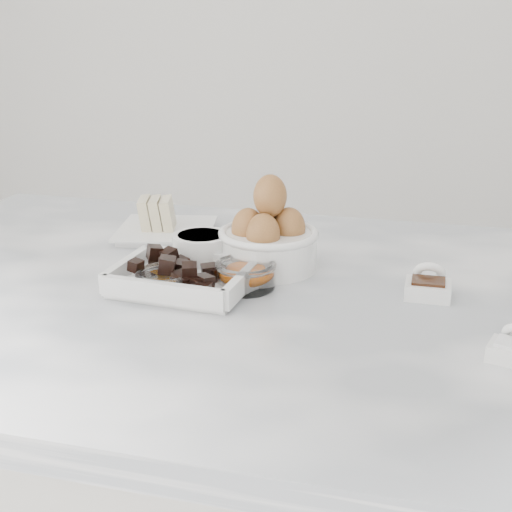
{
  "coord_description": "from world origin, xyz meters",
  "views": [
    {
      "loc": [
        0.26,
        -0.89,
        1.31
      ],
      "look_at": [
        0.02,
        0.03,
        0.98
      ],
      "focal_mm": 50.0,
      "sensor_mm": 36.0,
      "label": 1
    }
  ],
  "objects_px": {
    "butter_plate": "(164,223)",
    "zest_bowl": "(246,274)",
    "egg_bowl": "(268,238)",
    "honey_bowl": "(165,282)",
    "chocolate_dish": "(183,275)",
    "sugar_ramekin": "(202,249)",
    "vanilla_spoon": "(428,285)"
  },
  "relations": [
    {
      "from": "zest_bowl",
      "to": "butter_plate",
      "type": "bearing_deg",
      "value": 135.27
    },
    {
      "from": "egg_bowl",
      "to": "honey_bowl",
      "type": "bearing_deg",
      "value": -128.61
    },
    {
      "from": "chocolate_dish",
      "to": "egg_bowl",
      "type": "bearing_deg",
      "value": 50.42
    },
    {
      "from": "butter_plate",
      "to": "egg_bowl",
      "type": "height_order",
      "value": "egg_bowl"
    },
    {
      "from": "chocolate_dish",
      "to": "butter_plate",
      "type": "bearing_deg",
      "value": 117.43
    },
    {
      "from": "butter_plate",
      "to": "sugar_ramekin",
      "type": "distance_m",
      "value": 0.18
    },
    {
      "from": "sugar_ramekin",
      "to": "vanilla_spoon",
      "type": "distance_m",
      "value": 0.34
    },
    {
      "from": "zest_bowl",
      "to": "vanilla_spoon",
      "type": "height_order",
      "value": "vanilla_spoon"
    },
    {
      "from": "sugar_ramekin",
      "to": "vanilla_spoon",
      "type": "bearing_deg",
      "value": -4.49
    },
    {
      "from": "chocolate_dish",
      "to": "sugar_ramekin",
      "type": "distance_m",
      "value": 0.09
    },
    {
      "from": "chocolate_dish",
      "to": "sugar_ramekin",
      "type": "height_order",
      "value": "sugar_ramekin"
    },
    {
      "from": "sugar_ramekin",
      "to": "honey_bowl",
      "type": "relative_size",
      "value": 1.09
    },
    {
      "from": "zest_bowl",
      "to": "vanilla_spoon",
      "type": "distance_m",
      "value": 0.25
    },
    {
      "from": "zest_bowl",
      "to": "egg_bowl",
      "type": "bearing_deg",
      "value": 82.55
    },
    {
      "from": "chocolate_dish",
      "to": "zest_bowl",
      "type": "height_order",
      "value": "chocolate_dish"
    },
    {
      "from": "chocolate_dish",
      "to": "egg_bowl",
      "type": "height_order",
      "value": "egg_bowl"
    },
    {
      "from": "honey_bowl",
      "to": "zest_bowl",
      "type": "bearing_deg",
      "value": 27.88
    },
    {
      "from": "sugar_ramekin",
      "to": "egg_bowl",
      "type": "bearing_deg",
      "value": 13.4
    },
    {
      "from": "butter_plate",
      "to": "zest_bowl",
      "type": "bearing_deg",
      "value": -44.73
    },
    {
      "from": "chocolate_dish",
      "to": "sugar_ramekin",
      "type": "relative_size",
      "value": 2.25
    },
    {
      "from": "egg_bowl",
      "to": "zest_bowl",
      "type": "relative_size",
      "value": 1.73
    },
    {
      "from": "butter_plate",
      "to": "sugar_ramekin",
      "type": "xyz_separation_m",
      "value": [
        0.11,
        -0.14,
        0.01
      ]
    },
    {
      "from": "honey_bowl",
      "to": "vanilla_spoon",
      "type": "bearing_deg",
      "value": 14.42
    },
    {
      "from": "sugar_ramekin",
      "to": "egg_bowl",
      "type": "xyz_separation_m",
      "value": [
        0.1,
        0.02,
        0.02
      ]
    },
    {
      "from": "egg_bowl",
      "to": "honey_bowl",
      "type": "relative_size",
      "value": 1.88
    },
    {
      "from": "chocolate_dish",
      "to": "butter_plate",
      "type": "xyz_separation_m",
      "value": [
        -0.12,
        0.23,
        -0.0
      ]
    },
    {
      "from": "chocolate_dish",
      "to": "honey_bowl",
      "type": "relative_size",
      "value": 2.46
    },
    {
      "from": "egg_bowl",
      "to": "zest_bowl",
      "type": "distance_m",
      "value": 0.09
    },
    {
      "from": "sugar_ramekin",
      "to": "zest_bowl",
      "type": "bearing_deg",
      "value": -36.05
    },
    {
      "from": "egg_bowl",
      "to": "vanilla_spoon",
      "type": "height_order",
      "value": "egg_bowl"
    },
    {
      "from": "butter_plate",
      "to": "vanilla_spoon",
      "type": "bearing_deg",
      "value": -19.89
    },
    {
      "from": "zest_bowl",
      "to": "honey_bowl",
      "type": "bearing_deg",
      "value": -152.12
    }
  ]
}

